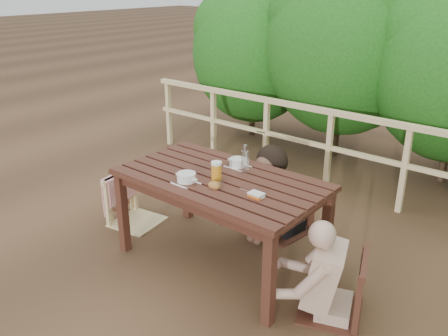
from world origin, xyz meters
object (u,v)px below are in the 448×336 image
Objects in this scene: chair_right at (335,257)px; bread_roll at (214,186)px; soup_far at (238,163)px; bottle at (245,160)px; tumbler at (220,186)px; table at (220,221)px; woman at (284,164)px; beer_glass at (217,172)px; diner_right at (341,242)px; chair_left at (134,180)px; chair_far at (282,184)px; soup_near at (186,178)px; butter_tub at (256,196)px.

chair_right is 1.09m from bread_roll.
bottle is (0.15, -0.10, 0.10)m from soup_far.
bottle is at bearing 95.55° from tumbler.
woman reaches higher than table.
beer_glass is 0.19m from tumbler.
soup_far is at bearing 97.52° from table.
diner_right reaches higher than table.
chair_left is 14.61× the size of tumbler.
woman is at bearing 90.09° from bottle.
bread_roll is at bearing -82.45° from chair_far.
diner_right is at bearing -30.52° from chair_far.
woman is at bearing 82.24° from table.
chair_right reaches higher than chair_left.
woman is 1.14× the size of diner_right.
beer_glass reaches higher than bread_roll.
chair_left is at bearing 172.42° from tumbler.
diner_right is at bearing 3.13° from beer_glass.
chair_far is 1.16m from soup_near.
woman is (1.26, 0.85, 0.24)m from chair_left.
chair_right is (1.12, -0.00, 0.08)m from table.
chair_far is (1.26, 0.83, 0.03)m from chair_left.
soup_near is (-1.30, -0.25, 0.23)m from diner_right.
butter_tub is (0.36, -0.32, -0.11)m from bottle.
woman reaches higher than bottle.
bread_roll is at bearing 80.85° from diner_right.
soup_far is at bearing 142.52° from butter_tub.
soup_near is 0.27m from bread_roll.
table is 6.58× the size of soup_near.
diner_right is 1.16m from beer_glass.
chair_right is 14.71× the size of tumbler.
chair_left is 1.36m from bottle.
bread_roll is (-1.04, -0.20, 0.22)m from diner_right.
chair_far is at bearing 73.78° from soup_far.
woman is at bearing -65.24° from chair_left.
beer_glass is at bearing -81.55° from soup_far.
table is 1.39× the size of diner_right.
chair_left is 5.54× the size of beer_glass.
bottle is at bearing 139.83° from butter_tub.
chair_far is 0.82× the size of diner_right.
chair_left reaches higher than soup_near.
table is 0.83m from chair_far.
soup_far reaches higher than table.
bread_roll reaches higher than butter_tub.
woman is at bearing 83.72° from beer_glass.
woman is (0.11, 0.84, 0.32)m from table.
chair_far is at bearing 90.10° from bottle.
table is at bearing -82.48° from soup_far.
chair_right is at bearing -14.40° from soup_far.
bottle is (0.00, -0.62, 0.44)m from chair_far.
bread_roll is (0.11, -0.20, 0.44)m from table.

